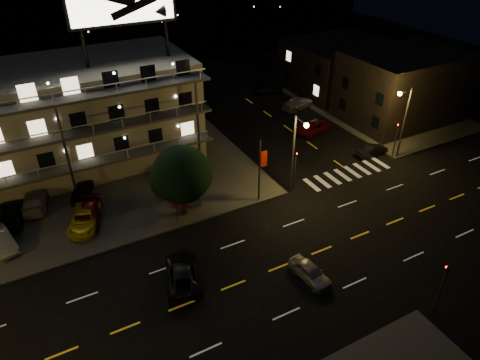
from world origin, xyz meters
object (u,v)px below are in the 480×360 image
side_car_0 (372,150)px  road_car_east (310,272)px  lot_car_7 (35,199)px  road_car_west (182,273)px  lot_car_4 (187,188)px  tree (181,176)px  lot_car_2 (85,219)px

side_car_0 → road_car_east: size_ratio=1.01×
lot_car_7 → road_car_west: lot_car_7 is taller
road_car_east → road_car_west: road_car_west is taller
lot_car_4 → road_car_west: lot_car_4 is taller
tree → road_car_east: size_ratio=1.80×
tree → road_car_west: (-3.09, -7.42, -3.38)m
tree → lot_car_2: 9.07m
side_car_0 → road_car_west: bearing=106.1°
lot_car_2 → lot_car_4: lot_car_4 is taller
lot_car_7 → road_car_east: (16.84, -19.08, -0.27)m
road_car_west → lot_car_4: bearing=-96.4°
lot_car_7 → side_car_0: bearing=179.3°
lot_car_2 → lot_car_7: (-3.43, 5.02, 0.07)m
lot_car_4 → lot_car_7: size_ratio=0.88×
lot_car_2 → road_car_east: (13.42, -14.06, -0.19)m
lot_car_2 → lot_car_4: bearing=22.3°
lot_car_7 → road_car_west: size_ratio=1.01×
road_car_west → road_car_east: bearing=170.7°
lot_car_4 → road_car_east: 14.72m
tree → road_car_west: 8.72m
lot_car_4 → side_car_0: size_ratio=1.21×
lot_car_2 → road_car_west: (5.03, -9.79, -0.12)m
tree → lot_car_7: tree is taller
lot_car_4 → road_car_west: bearing=-106.0°
side_car_0 → lot_car_7: bearing=77.4°
lot_car_7 → side_car_0: 34.63m
lot_car_2 → road_car_west: 11.01m
side_car_0 → road_car_east: (-17.07, -12.05, 0.01)m
tree → lot_car_2: tree is taller
lot_car_2 → side_car_0: 30.55m
lot_car_7 → side_car_0: size_ratio=1.37×
lot_car_7 → road_car_west: (8.46, -14.81, -0.19)m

